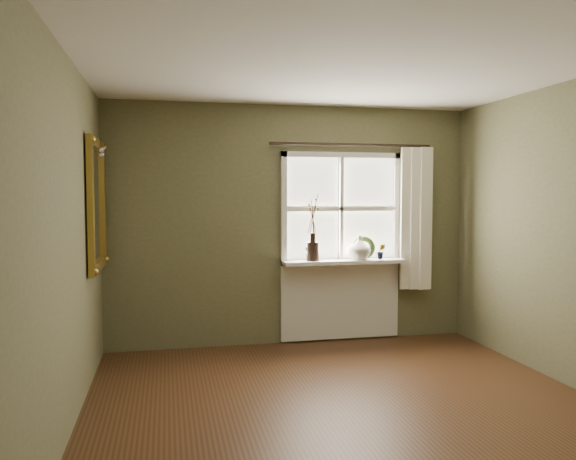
# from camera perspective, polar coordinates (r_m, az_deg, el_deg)

# --- Properties ---
(floor) EXTENTS (4.50, 4.50, 0.00)m
(floor) POSITION_cam_1_polar(r_m,az_deg,el_deg) (4.28, 7.42, -18.85)
(floor) COLOR #422714
(floor) RESTS_ON ground
(ceiling) EXTENTS (4.50, 4.50, 0.00)m
(ceiling) POSITION_cam_1_polar(r_m,az_deg,el_deg) (4.07, 7.73, 17.29)
(ceiling) COLOR silver
(ceiling) RESTS_ON ground
(wall_back) EXTENTS (4.00, 0.10, 2.60)m
(wall_back) POSITION_cam_1_polar(r_m,az_deg,el_deg) (6.18, 0.33, 0.51)
(wall_back) COLOR brown
(wall_back) RESTS_ON ground
(wall_left) EXTENTS (0.10, 4.50, 2.60)m
(wall_left) POSITION_cam_1_polar(r_m,az_deg,el_deg) (3.81, -22.90, -1.72)
(wall_left) COLOR brown
(wall_left) RESTS_ON ground
(window_frame) EXTENTS (1.36, 0.06, 1.24)m
(window_frame) POSITION_cam_1_polar(r_m,az_deg,el_deg) (6.25, 5.41, 2.18)
(window_frame) COLOR white
(window_frame) RESTS_ON wall_back
(window_sill) EXTENTS (1.36, 0.26, 0.04)m
(window_sill) POSITION_cam_1_polar(r_m,az_deg,el_deg) (6.19, 5.68, -3.22)
(window_sill) COLOR white
(window_sill) RESTS_ON wall_back
(window_apron) EXTENTS (1.36, 0.04, 0.88)m
(window_apron) POSITION_cam_1_polar(r_m,az_deg,el_deg) (6.36, 5.35, -7.05)
(window_apron) COLOR white
(window_apron) RESTS_ON ground
(dark_jug) EXTENTS (0.18, 0.18, 0.20)m
(dark_jug) POSITION_cam_1_polar(r_m,az_deg,el_deg) (6.07, 2.54, -2.18)
(dark_jug) COLOR black
(dark_jug) RESTS_ON window_sill
(cream_vase) EXTENTS (0.28, 0.28, 0.26)m
(cream_vase) POSITION_cam_1_polar(r_m,az_deg,el_deg) (6.23, 7.27, -1.80)
(cream_vase) COLOR beige
(cream_vase) RESTS_ON window_sill
(wreath) EXTENTS (0.28, 0.19, 0.27)m
(wreath) POSITION_cam_1_polar(r_m,az_deg,el_deg) (6.29, 7.67, -2.04)
(wreath) COLOR #354B21
(wreath) RESTS_ON window_sill
(potted_plant_left) EXTENTS (0.10, 0.08, 0.17)m
(potted_plant_left) POSITION_cam_1_polar(r_m,az_deg,el_deg) (6.06, 2.08, -2.37)
(potted_plant_left) COLOR #354B21
(potted_plant_left) RESTS_ON window_sill
(potted_plant_right) EXTENTS (0.11, 0.10, 0.17)m
(potted_plant_right) POSITION_cam_1_polar(r_m,az_deg,el_deg) (6.32, 9.44, -2.15)
(potted_plant_right) COLOR #354B21
(potted_plant_right) RESTS_ON window_sill
(curtain) EXTENTS (0.36, 0.12, 1.59)m
(curtain) POSITION_cam_1_polar(r_m,az_deg,el_deg) (6.47, 12.78, 1.14)
(curtain) COLOR white
(curtain) RESTS_ON wall_back
(curtain_rod) EXTENTS (1.84, 0.03, 0.03)m
(curtain_rod) POSITION_cam_1_polar(r_m,az_deg,el_deg) (6.25, 6.50, 8.60)
(curtain_rod) COLOR black
(curtain_rod) RESTS_ON wall_back
(gilt_mirror) EXTENTS (0.10, 1.00, 1.19)m
(gilt_mirror) POSITION_cam_1_polar(r_m,az_deg,el_deg) (5.40, -18.86, 2.48)
(gilt_mirror) COLOR white
(gilt_mirror) RESTS_ON wall_left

